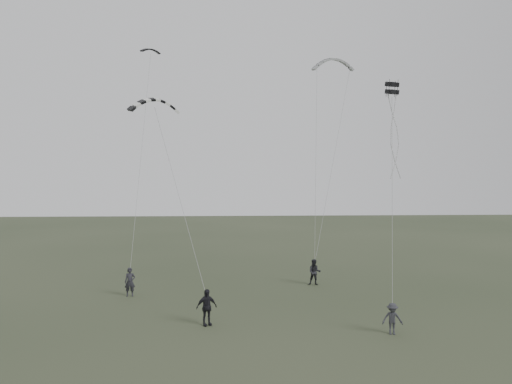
{
  "coord_description": "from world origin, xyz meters",
  "views": [
    {
      "loc": [
        -0.5,
        -28.27,
        8.14
      ],
      "look_at": [
        1.2,
        4.74,
        6.98
      ],
      "focal_mm": 35.0,
      "sensor_mm": 36.0,
      "label": 1
    }
  ],
  "objects_px": {
    "kite_pale_large": "(333,59)",
    "kite_box": "(392,88)",
    "kite_dark_small": "(151,49)",
    "flyer_right": "(315,272)",
    "flyer_center": "(207,307)",
    "flyer_far": "(392,319)",
    "flyer_left": "(130,282)",
    "kite_striped": "(154,100)"
  },
  "relations": [
    {
      "from": "kite_dark_small",
      "to": "flyer_right",
      "type": "bearing_deg",
      "value": -53.58
    },
    {
      "from": "flyer_center",
      "to": "flyer_far",
      "type": "height_order",
      "value": "flyer_center"
    },
    {
      "from": "flyer_far",
      "to": "flyer_center",
      "type": "bearing_deg",
      "value": 174.58
    },
    {
      "from": "kite_pale_large",
      "to": "kite_box",
      "type": "distance_m",
      "value": 13.46
    },
    {
      "from": "kite_striped",
      "to": "kite_box",
      "type": "relative_size",
      "value": 4.48
    },
    {
      "from": "kite_dark_small",
      "to": "kite_striped",
      "type": "bearing_deg",
      "value": -113.05
    },
    {
      "from": "flyer_right",
      "to": "kite_striped",
      "type": "bearing_deg",
      "value": -144.35
    },
    {
      "from": "flyer_right",
      "to": "kite_striped",
      "type": "distance_m",
      "value": 16.82
    },
    {
      "from": "flyer_left",
      "to": "flyer_center",
      "type": "height_order",
      "value": "flyer_center"
    },
    {
      "from": "flyer_right",
      "to": "kite_pale_large",
      "type": "xyz_separation_m",
      "value": [
        2.49,
        5.66,
        16.88
      ]
    },
    {
      "from": "flyer_right",
      "to": "kite_dark_small",
      "type": "distance_m",
      "value": 21.88
    },
    {
      "from": "flyer_center",
      "to": "flyer_right",
      "type": "bearing_deg",
      "value": 28.04
    },
    {
      "from": "kite_pale_large",
      "to": "flyer_left",
      "type": "bearing_deg",
      "value": -154.05
    },
    {
      "from": "kite_dark_small",
      "to": "kite_pale_large",
      "type": "relative_size",
      "value": 0.45
    },
    {
      "from": "flyer_far",
      "to": "flyer_left",
      "type": "bearing_deg",
      "value": 156.14
    },
    {
      "from": "kite_pale_large",
      "to": "kite_striped",
      "type": "bearing_deg",
      "value": -143.54
    },
    {
      "from": "flyer_right",
      "to": "kite_box",
      "type": "distance_m",
      "value": 14.54
    },
    {
      "from": "flyer_left",
      "to": "kite_dark_small",
      "type": "height_order",
      "value": "kite_dark_small"
    },
    {
      "from": "flyer_left",
      "to": "kite_box",
      "type": "height_order",
      "value": "kite_box"
    },
    {
      "from": "flyer_left",
      "to": "kite_striped",
      "type": "xyz_separation_m",
      "value": [
        2.07,
        -2.43,
        11.78
      ]
    },
    {
      "from": "flyer_center",
      "to": "kite_box",
      "type": "distance_m",
      "value": 16.58
    },
    {
      "from": "kite_striped",
      "to": "kite_box",
      "type": "height_order",
      "value": "kite_box"
    },
    {
      "from": "flyer_right",
      "to": "flyer_left",
      "type": "bearing_deg",
      "value": -157.88
    },
    {
      "from": "flyer_left",
      "to": "kite_striped",
      "type": "distance_m",
      "value": 12.21
    },
    {
      "from": "flyer_far",
      "to": "kite_box",
      "type": "height_order",
      "value": "kite_box"
    },
    {
      "from": "kite_pale_large",
      "to": "kite_dark_small",
      "type": "bearing_deg",
      "value": -178.91
    },
    {
      "from": "flyer_left",
      "to": "flyer_far",
      "type": "distance_m",
      "value": 17.32
    },
    {
      "from": "flyer_left",
      "to": "kite_pale_large",
      "type": "bearing_deg",
      "value": 22.4
    },
    {
      "from": "flyer_left",
      "to": "kite_dark_small",
      "type": "xyz_separation_m",
      "value": [
        0.32,
        7.41,
        17.27
      ]
    },
    {
      "from": "flyer_left",
      "to": "kite_box",
      "type": "relative_size",
      "value": 2.76
    },
    {
      "from": "kite_striped",
      "to": "flyer_center",
      "type": "bearing_deg",
      "value": -73.89
    },
    {
      "from": "flyer_center",
      "to": "kite_box",
      "type": "xyz_separation_m",
      "value": [
        10.87,
        2.5,
        12.27
      ]
    },
    {
      "from": "kite_pale_large",
      "to": "flyer_far",
      "type": "bearing_deg",
      "value": -94.13
    },
    {
      "from": "flyer_left",
      "to": "flyer_right",
      "type": "height_order",
      "value": "flyer_left"
    },
    {
      "from": "flyer_left",
      "to": "kite_striped",
      "type": "height_order",
      "value": "kite_striped"
    },
    {
      "from": "flyer_right",
      "to": "kite_pale_large",
      "type": "distance_m",
      "value": 17.98
    },
    {
      "from": "kite_dark_small",
      "to": "kite_striped",
      "type": "distance_m",
      "value": 11.4
    },
    {
      "from": "flyer_left",
      "to": "kite_pale_large",
      "type": "height_order",
      "value": "kite_pale_large"
    },
    {
      "from": "flyer_left",
      "to": "kite_pale_large",
      "type": "relative_size",
      "value": 0.55
    },
    {
      "from": "flyer_left",
      "to": "kite_striped",
      "type": "relative_size",
      "value": 0.62
    },
    {
      "from": "flyer_right",
      "to": "flyer_center",
      "type": "distance_m",
      "value": 12.07
    },
    {
      "from": "flyer_right",
      "to": "kite_box",
      "type": "bearing_deg",
      "value": -53.85
    }
  ]
}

